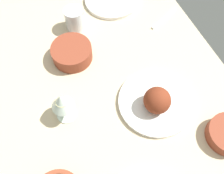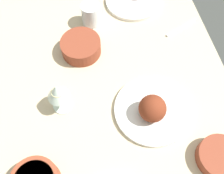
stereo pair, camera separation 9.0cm
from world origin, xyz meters
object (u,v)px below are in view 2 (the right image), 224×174
(bowl_soup, at_px, (220,157))
(fork_loose, at_px, (182,27))
(plate_far_side, at_px, (152,109))
(bowl_onions, at_px, (81,46))
(water_tumbler, at_px, (91,14))
(wine_glass, at_px, (58,93))

(bowl_soup, relative_size, fork_loose, 0.84)
(plate_far_side, relative_size, bowl_onions, 1.69)
(bowl_soup, height_order, bowl_onions, bowl_onions)
(bowl_onions, distance_m, fork_loose, 0.44)
(bowl_onions, bearing_deg, fork_loose, -83.80)
(bowl_soup, height_order, water_tumbler, water_tumbler)
(bowl_onions, bearing_deg, plate_far_side, -146.21)
(plate_far_side, distance_m, water_tumbler, 0.48)
(bowl_onions, bearing_deg, water_tumbler, -22.51)
(plate_far_side, height_order, wine_glass, wine_glass)
(bowl_soup, bearing_deg, plate_far_side, 40.67)
(bowl_soup, bearing_deg, bowl_onions, 36.59)
(plate_far_side, xyz_separation_m, wine_glass, (0.08, 0.30, 0.07))
(bowl_soup, relative_size, water_tumbler, 1.48)
(bowl_onions, relative_size, water_tumbler, 1.67)
(plate_far_side, bearing_deg, bowl_onions, 33.79)
(bowl_soup, bearing_deg, fork_loose, -6.38)
(plate_far_side, height_order, bowl_soup, plate_far_side)
(wine_glass, bearing_deg, fork_loose, -62.72)
(plate_far_side, relative_size, fork_loose, 1.60)
(bowl_onions, bearing_deg, wine_glass, 157.24)
(bowl_soup, distance_m, wine_glass, 0.55)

